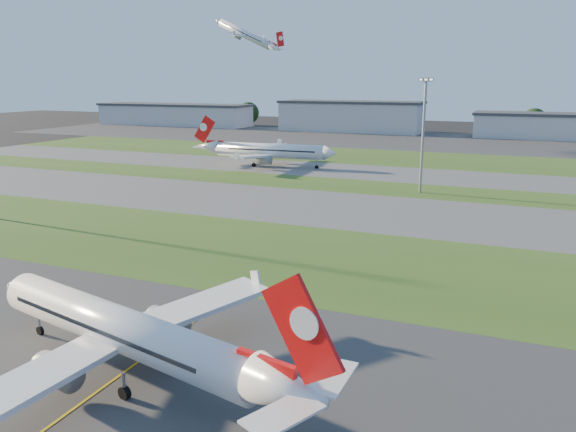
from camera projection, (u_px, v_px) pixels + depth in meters
The scene contains 17 objects.
grass_strip_a at pixel (256, 252), 84.86m from camera, with size 300.00×34.00×0.01m, color #2D4C19.
taxiway_a at pixel (326, 207), 114.46m from camera, with size 300.00×32.00×0.01m, color #515154.
grass_strip_b at pixel (359, 187), 136.89m from camera, with size 300.00×18.00×0.01m, color #2D4C19.
taxiway_b at pixel (380, 173), 156.62m from camera, with size 300.00×26.00×0.01m, color #515154.
grass_strip_c at pixel (404, 158), 186.23m from camera, with size 300.00×40.00×0.01m, color #2D4C19.
apron_far at pixel (432, 141), 240.05m from camera, with size 400.00×80.00×0.01m, color #333335.
airliner_parked at pixel (123, 331), 48.59m from camera, with size 37.06×31.08×11.73m.
airliner_taxiing at pixel (268, 151), 168.09m from camera, with size 42.12×35.66×13.14m.
airliner_departing at pixel (245, 34), 243.85m from camera, with size 32.82×27.81×10.24m.
light_mast_centre at pixel (423, 128), 126.00m from camera, with size 3.20×0.70×25.80m.
hangar_far_west at pixel (174, 114), 321.58m from camera, with size 91.80×23.00×12.20m.
hangar_west at pixel (351, 116), 281.98m from camera, with size 71.40×23.00×15.20m.
hangar_east at pixel (571, 126), 245.08m from camera, with size 81.60×23.00×11.20m.
tree_far_west at pixel (132, 111), 348.11m from camera, with size 11.00×11.00×12.00m.
tree_west at pixel (248, 113), 319.85m from camera, with size 12.10×12.10×13.20m.
tree_mid_west at pixel (405, 120), 282.93m from camera, with size 9.90×9.90×10.80m.
tree_mid_east at pixel (534, 121), 262.96m from camera, with size 11.55×11.55×12.60m.
Camera 1 is at (35.77, -21.05, 25.28)m, focal length 35.00 mm.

